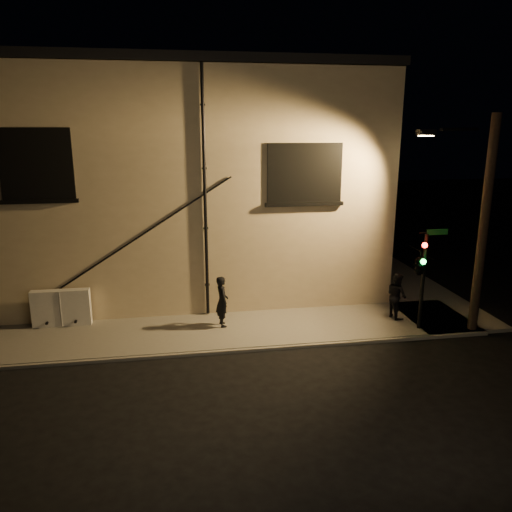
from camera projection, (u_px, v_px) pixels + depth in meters
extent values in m
plane|color=black|center=(274.00, 349.00, 15.09)|extent=(90.00, 90.00, 0.00)
cube|color=slate|center=(174.00, 334.00, 16.04)|extent=(20.00, 3.00, 0.12)
cube|color=slate|center=(375.00, 267.00, 23.74)|extent=(3.00, 16.00, 0.12)
cube|color=beige|center=(169.00, 179.00, 22.14)|extent=(16.00, 12.00, 8.50)
cube|color=black|center=(165.00, 74.00, 21.03)|extent=(16.20, 12.20, 0.30)
cube|color=black|center=(36.00, 164.00, 15.47)|extent=(2.20, 0.10, 2.20)
cube|color=black|center=(36.00, 164.00, 15.49)|extent=(1.98, 0.05, 1.98)
cube|color=black|center=(305.00, 173.00, 16.93)|extent=(2.60, 0.10, 2.00)
cube|color=#A5B28C|center=(305.00, 173.00, 16.94)|extent=(2.38, 0.05, 1.78)
cylinder|color=black|center=(205.00, 196.00, 16.51)|extent=(0.11, 0.11, 8.30)
cylinder|color=black|center=(140.00, 236.00, 16.52)|extent=(5.96, 0.04, 3.75)
cylinder|color=black|center=(143.00, 234.00, 16.53)|extent=(5.96, 0.04, 3.75)
cube|color=silver|center=(61.00, 308.00, 16.44)|extent=(1.86, 0.31, 1.22)
imported|color=black|center=(222.00, 301.00, 16.36)|extent=(0.50, 0.67, 1.70)
imported|color=black|center=(397.00, 295.00, 17.09)|extent=(0.73, 0.87, 1.59)
cylinder|color=black|center=(423.00, 282.00, 15.97)|extent=(0.12, 0.12, 3.16)
imported|color=black|center=(420.00, 263.00, 15.65)|extent=(0.55, 1.93, 0.77)
sphere|color=#FF140C|center=(425.00, 245.00, 15.33)|extent=(0.17, 0.17, 0.17)
sphere|color=#14FF3F|center=(423.00, 262.00, 15.46)|extent=(0.17, 0.17, 0.17)
cube|color=#0C4C1E|center=(437.00, 232.00, 15.62)|extent=(0.70, 0.03, 0.18)
cylinder|color=black|center=(484.00, 228.00, 15.48)|extent=(0.29, 0.29, 6.93)
cylinder|color=black|center=(460.00, 129.00, 15.13)|extent=(1.76, 0.96, 0.10)
cube|color=black|center=(426.00, 132.00, 15.55)|extent=(0.55, 0.28, 0.18)
cube|color=#FFC672|center=(426.00, 136.00, 15.57)|extent=(0.42, 0.20, 0.04)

